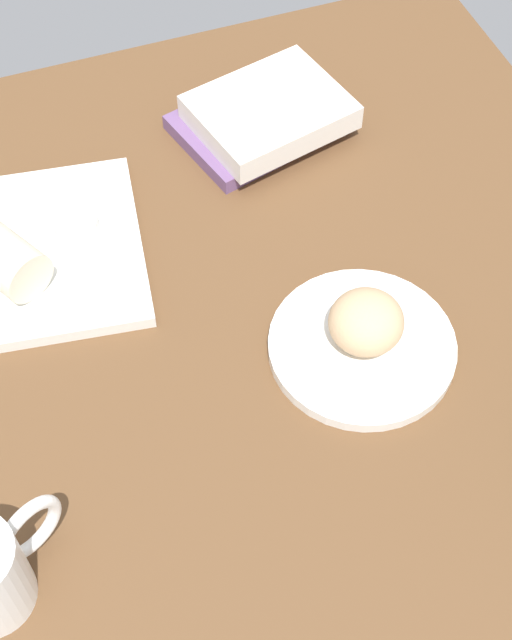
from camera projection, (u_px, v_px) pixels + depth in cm
name	position (u px, v px, depth cm)	size (l,w,h in cm)	color
dining_table	(176.00, 321.00, 104.24)	(110.00, 90.00, 4.00)	brown
round_plate	(362.00, 347.00, 98.95)	(19.92, 19.92, 1.40)	white
scone_pastry	(366.00, 322.00, 96.48)	(8.07, 7.87, 5.67)	tan
square_plate	(32.00, 254.00, 106.24)	(24.73, 24.73, 1.60)	white
sauce_cup	(76.00, 226.00, 105.89)	(5.09, 5.09, 2.48)	silver
book_stack	(265.00, 116.00, 117.01)	(22.82, 19.95, 5.30)	#6B4C7A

